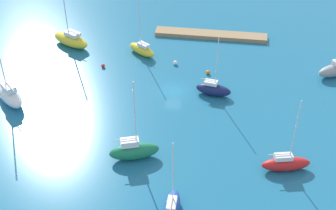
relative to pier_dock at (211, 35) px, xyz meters
name	(u,v)px	position (x,y,z in m)	size (l,w,h in m)	color
water	(173,91)	(4.43, 18.93, -0.36)	(160.00, 160.00, 0.00)	#1E668C
pier_dock	(211,35)	(0.00, 0.00, 0.00)	(20.81, 2.82, 0.71)	#997A56
sailboat_yellow_far_south	(142,49)	(11.48, 8.38, 0.63)	(5.79, 4.85, 10.64)	yellow
sailboat_green_lone_north	(134,150)	(7.36, 34.75, 0.95)	(6.77, 4.02, 11.83)	#19724C
sailboat_white_lone_south	(9,94)	(28.39, 25.29, 1.05)	(7.02, 6.94, 12.71)	white
sailboat_navy_far_north	(213,89)	(-1.75, 18.94, 0.68)	(5.68, 2.74, 10.16)	#141E4C
sailboat_gray_mid_basin	(335,70)	(-21.03, 10.62, 0.83)	(6.44, 4.79, 9.11)	gray
sailboat_blue_near_pier	(172,208)	(1.20, 43.28, 0.67)	(1.75, 5.59, 10.44)	#2347B2
sailboat_red_along_channel	(286,163)	(-11.86, 34.02, 0.69)	(6.44, 3.16, 10.69)	red
sailboat_yellow_east_end	(71,40)	(24.69, 7.26, 0.91)	(8.01, 5.70, 13.08)	yellow
mooring_buoy_red	(103,66)	(17.13, 13.63, -0.04)	(0.64, 0.64, 0.64)	red
mooring_buoy_white	(175,63)	(5.21, 10.98, 0.01)	(0.73, 0.73, 0.73)	white
mooring_buoy_orange	(208,72)	(-0.51, 13.16, -0.01)	(0.69, 0.69, 0.69)	orange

